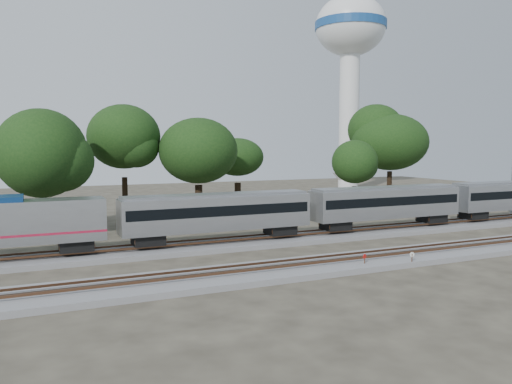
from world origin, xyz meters
TOP-DOWN VIEW (x-y plane):
  - ground at (0.00, 0.00)m, footprint 160.00×160.00m
  - track_far at (0.00, 6.00)m, footprint 160.00×5.00m
  - track_near at (0.00, -4.00)m, footprint 160.00×5.00m
  - switch_stand_red at (4.24, -5.38)m, footprint 0.34×0.13m
  - switch_stand_white at (7.63, -6.34)m, footprint 0.35×0.10m
  - switch_lever at (5.18, -5.13)m, footprint 0.57×0.46m
  - water_tower at (37.59, 45.08)m, footprint 13.08×13.08m
  - tree_2 at (-16.04, 16.80)m, footprint 8.09×8.09m
  - tree_3 at (-7.59, 22.40)m, footprint 9.81×9.81m
  - tree_4 at (-0.29, 18.54)m, footprint 8.25×8.25m
  - tree_5 at (7.41, 26.17)m, footprint 7.33×7.33m
  - tree_6 at (19.92, 18.11)m, footprint 6.78×6.78m
  - tree_7 at (30.92, 24.89)m, footprint 9.35×9.35m

SIDE VIEW (x-z plane):
  - ground at x=0.00m, z-range 0.00..0.00m
  - switch_lever at x=5.18m, z-range 0.00..0.30m
  - track_far at x=0.00m, z-range -0.16..0.57m
  - track_near at x=0.00m, z-range -0.16..0.57m
  - switch_stand_red at x=4.24m, z-range 0.15..1.23m
  - switch_stand_white at x=7.63m, z-range 0.15..1.26m
  - tree_6 at x=19.92m, z-range 1.87..11.43m
  - tree_5 at x=7.41m, z-range 2.02..12.36m
  - tree_2 at x=-16.04m, z-range 2.24..13.64m
  - tree_4 at x=-0.29m, z-range 2.28..13.92m
  - tree_7 at x=30.92m, z-range 2.59..15.77m
  - tree_3 at x=-7.59m, z-range 2.72..16.55m
  - water_tower at x=37.59m, z-range 8.72..44.92m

